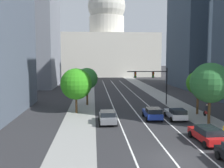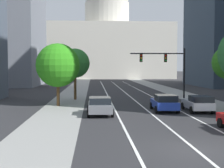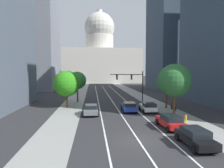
{
  "view_description": "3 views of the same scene",
  "coord_description": "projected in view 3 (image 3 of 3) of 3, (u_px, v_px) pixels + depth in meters",
  "views": [
    {
      "loc": [
        -6.05,
        -18.58,
        7.76
      ],
      "look_at": [
        -2.96,
        23.83,
        3.47
      ],
      "focal_mm": 41.06,
      "sensor_mm": 36.0,
      "label": 1
    },
    {
      "loc": [
        -4.94,
        -14.88,
        4.03
      ],
      "look_at": [
        -2.25,
        29.95,
        1.53
      ],
      "focal_mm": 50.93,
      "sensor_mm": 36.0,
      "label": 2
    },
    {
      "loc": [
        -4.11,
        -17.47,
        6.24
      ],
      "look_at": [
        0.57,
        30.73,
        3.19
      ],
      "focal_mm": 32.51,
      "sensor_mm": 36.0,
      "label": 3
    }
  ],
  "objects": [
    {
      "name": "cyclist",
      "position": [
        174.0,
        105.0,
        32.61
      ],
      "size": [
        0.38,
        1.7,
        1.72
      ],
      "rotation": [
        0.0,
        0.0,
        1.65
      ],
      "color": "black",
      "rests_on": "ground"
    },
    {
      "name": "traffic_signal_mast",
      "position": [
        132.0,
        81.0,
        41.19
      ],
      "size": [
        6.72,
        0.39,
        6.22
      ],
      "color": "black",
      "rests_on": "ground"
    },
    {
      "name": "capitol_building",
      "position": [
        100.0,
        58.0,
        113.03
      ],
      "size": [
        43.4,
        23.75,
        40.0
      ],
      "color": "beige",
      "rests_on": "ground"
    },
    {
      "name": "sidewalk_right",
      "position": [
        138.0,
        95.0,
        53.67
      ],
      "size": [
        4.05,
        130.0,
        0.01
      ],
      "primitive_type": "cube",
      "color": "gray",
      "rests_on": "ground"
    },
    {
      "name": "car_white",
      "position": [
        148.0,
        107.0,
        31.05
      ],
      "size": [
        2.16,
        4.26,
        1.47
      ],
      "rotation": [
        0.0,
        0.0,
        1.55
      ],
      "color": "silver",
      "rests_on": "ground"
    },
    {
      "name": "car_red",
      "position": [
        170.0,
        121.0,
        22.21
      ],
      "size": [
        2.15,
        4.6,
        1.49
      ],
      "rotation": [
        0.0,
        0.0,
        1.61
      ],
      "color": "red",
      "rests_on": "ground"
    },
    {
      "name": "office_tower_far_right",
      "position": [
        185.0,
        33.0,
        68.33
      ],
      "size": [
        22.35,
        19.68,
        37.99
      ],
      "color": "#334251",
      "rests_on": "ground"
    },
    {
      "name": "street_tree_mid_left",
      "position": [
        77.0,
        80.0,
        40.69
      ],
      "size": [
        3.54,
        3.54,
        6.19
      ],
      "color": "#51381E",
      "rests_on": "ground"
    },
    {
      "name": "lane_stripe_center",
      "position": [
        112.0,
        101.0,
        42.97
      ],
      "size": [
        0.16,
        90.0,
        0.01
      ],
      "primitive_type": "cube",
      "color": "white",
      "rests_on": "ground"
    },
    {
      "name": "lane_stripe_left",
      "position": [
        98.0,
        101.0,
        42.69
      ],
      "size": [
        0.16,
        90.0,
        0.01
      ],
      "primitive_type": "cube",
      "color": "white",
      "rests_on": "ground"
    },
    {
      "name": "sidewalk_left",
      "position": [
        78.0,
        96.0,
        52.15
      ],
      "size": [
        4.05,
        130.0,
        0.01
      ],
      "primitive_type": "cube",
      "color": "gray",
      "rests_on": "ground"
    },
    {
      "name": "fire_hydrant",
      "position": [
        186.0,
        119.0,
        24.75
      ],
      "size": [
        0.26,
        0.35,
        0.91
      ],
      "color": "yellow",
      "rests_on": "ground"
    },
    {
      "name": "office_tower_far_left",
      "position": [
        28.0,
        20.0,
        67.44
      ],
      "size": [
        19.21,
        19.83,
        46.29
      ],
      "color": "gray",
      "rests_on": "ground"
    },
    {
      "name": "car_black",
      "position": [
        195.0,
        137.0,
        16.84
      ],
      "size": [
        2.04,
        4.44,
        1.5
      ],
      "rotation": [
        0.0,
        0.0,
        1.58
      ],
      "color": "black",
      "rests_on": "ground"
    },
    {
      "name": "car_blue",
      "position": [
        129.0,
        107.0,
        31.17
      ],
      "size": [
        2.23,
        4.35,
        1.53
      ],
      "rotation": [
        0.0,
        0.0,
        1.54
      ],
      "color": "#1E389E",
      "rests_on": "ground"
    },
    {
      "name": "street_tree_mid_right",
      "position": [
        175.0,
        80.0,
        27.83
      ],
      "size": [
        4.56,
        4.56,
        7.27
      ],
      "color": "#51381E",
      "rests_on": "ground"
    },
    {
      "name": "lane_stripe_right",
      "position": [
        126.0,
        100.0,
        43.26
      ],
      "size": [
        0.16,
        90.0,
        0.01
      ],
      "primitive_type": "cube",
      "color": "white",
      "rests_on": "ground"
    },
    {
      "name": "street_tree_near_left",
      "position": [
        67.0,
        84.0,
        34.5
      ],
      "size": [
        4.43,
        4.43,
        6.36
      ],
      "color": "#51381E",
      "rests_on": "ground"
    },
    {
      "name": "car_gray",
      "position": [
        91.0,
        109.0,
        29.01
      ],
      "size": [
        2.15,
        4.34,
        1.47
      ],
      "rotation": [
        0.0,
        0.0,
        1.58
      ],
      "color": "slate",
      "rests_on": "ground"
    },
    {
      "name": "street_tree_near_right",
      "position": [
        167.0,
        82.0,
        34.06
      ],
      "size": [
        3.28,
        3.28,
        6.03
      ],
      "color": "#51381E",
      "rests_on": "ground"
    },
    {
      "name": "ground_plane",
      "position": [
        107.0,
        93.0,
        57.87
      ],
      "size": [
        400.0,
        400.0,
        0.0
      ],
      "primitive_type": "plane",
      "color": "#2B2B2D"
    }
  ]
}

